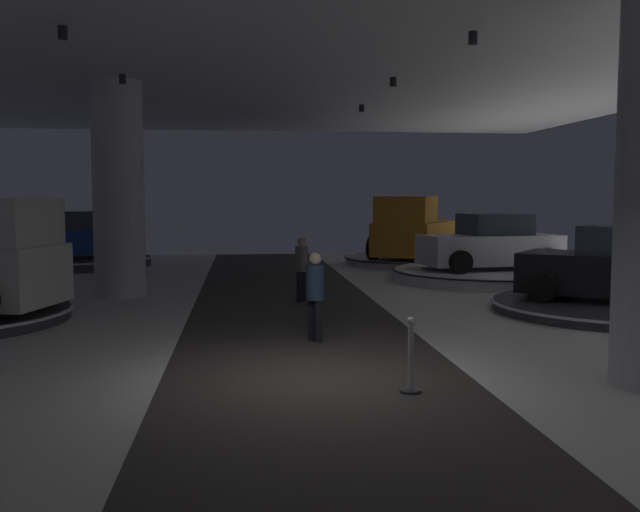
# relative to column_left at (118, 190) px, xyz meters

# --- Properties ---
(ground) EXTENTS (24.00, 44.00, 0.06)m
(ground) POSITION_rel_column_left_xyz_m (4.19, -8.82, -2.77)
(ground) COLOR silver
(column_left) EXTENTS (1.29, 1.29, 5.50)m
(column_left) POSITION_rel_column_left_xyz_m (0.00, 0.00, 0.00)
(column_left) COLOR silver
(column_left) RESTS_ON ground
(display_platform_mid_right) EXTENTS (5.57, 5.57, 0.23)m
(display_platform_mid_right) POSITION_rel_column_left_xyz_m (11.51, -3.77, -2.62)
(display_platform_mid_right) COLOR #333338
(display_platform_mid_right) RESTS_ON ground
(display_car_mid_right) EXTENTS (4.41, 4.02, 1.71)m
(display_car_mid_right) POSITION_rel_column_left_xyz_m (11.53, -3.79, -1.75)
(display_car_mid_right) COLOR black
(display_car_mid_right) RESTS_ON display_platform_mid_right
(display_platform_deep_left) EXTENTS (5.12, 5.12, 0.34)m
(display_platform_deep_left) POSITION_rel_column_left_xyz_m (-2.78, 8.23, -2.56)
(display_platform_deep_left) COLOR #333338
(display_platform_deep_left) RESTS_ON ground
(display_car_deep_left) EXTENTS (4.46, 3.92, 1.71)m
(display_car_deep_left) POSITION_rel_column_left_xyz_m (-2.81, 8.21, -1.64)
(display_car_deep_left) COLOR navy
(display_car_deep_left) RESTS_ON display_platform_deep_left
(display_platform_far_right) EXTENTS (5.95, 5.95, 0.35)m
(display_platform_far_right) POSITION_rel_column_left_xyz_m (10.70, 2.32, -2.55)
(display_platform_far_right) COLOR silver
(display_platform_far_right) RESTS_ON ground
(display_car_far_right) EXTENTS (4.41, 2.68, 1.71)m
(display_car_far_right) POSITION_rel_column_left_xyz_m (10.73, 2.33, -1.63)
(display_car_far_right) COLOR silver
(display_car_far_right) RESTS_ON display_platform_far_right
(display_platform_deep_right) EXTENTS (5.68, 5.68, 0.29)m
(display_platform_deep_right) POSITION_rel_column_left_xyz_m (9.85, 7.78, -2.59)
(display_platform_deep_right) COLOR #B7B7BC
(display_platform_deep_right) RESTS_ON ground
(pickup_truck_deep_right) EXTENTS (4.56, 5.64, 2.30)m
(pickup_truck_deep_right) POSITION_rel_column_left_xyz_m (9.69, 7.50, -1.52)
(pickup_truck_deep_right) COLOR #B77519
(pickup_truck_deep_right) RESTS_ON display_platform_deep_right
(visitor_walking_near) EXTENTS (0.32, 0.32, 1.59)m
(visitor_walking_near) POSITION_rel_column_left_xyz_m (4.59, -1.46, -1.84)
(visitor_walking_near) COLOR black
(visitor_walking_near) RESTS_ON ground
(visitor_walking_far) EXTENTS (0.32, 0.32, 1.59)m
(visitor_walking_far) POSITION_rel_column_left_xyz_m (4.43, -6.26, -1.84)
(visitor_walking_far) COLOR black
(visitor_walking_far) RESTS_ON ground
(stanchion_a) EXTENTS (0.28, 0.28, 1.01)m
(stanchion_a) POSITION_rel_column_left_xyz_m (5.34, -9.68, -2.38)
(stanchion_a) COLOR #333338
(stanchion_a) RESTS_ON ground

